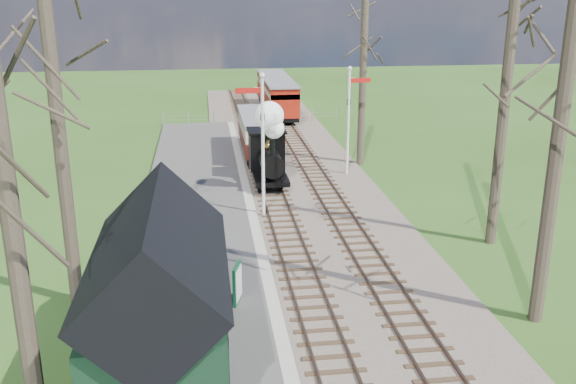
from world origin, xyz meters
name	(u,v)px	position (x,y,z in m)	size (l,w,h in m)	color
distant_hills	(245,208)	(1.40, 64.38, -16.21)	(114.40, 48.00, 22.02)	#385B23
ballast_bed	(291,176)	(1.30, 22.00, 0.05)	(8.00, 60.00, 0.10)	brown
track_near	(266,176)	(0.00, 22.00, 0.10)	(1.60, 60.00, 0.15)	brown
track_far	(315,174)	(2.60, 22.00, 0.10)	(1.60, 60.00, 0.15)	brown
platform	(198,235)	(-3.50, 14.00, 0.10)	(5.00, 44.00, 0.20)	#474442
coping_strip	(256,232)	(-1.20, 14.00, 0.10)	(0.40, 44.00, 0.21)	#B2AD9E
station_shed	(161,305)	(-4.30, 4.00, 2.27)	(3.25, 6.30, 4.78)	black
semaphore_near	(261,136)	(-0.77, 16.00, 3.62)	(1.22, 0.24, 6.22)	silver
semaphore_far	(350,113)	(4.37, 22.00, 3.35)	(1.22, 0.24, 5.72)	silver
bare_trees	(341,125)	(1.33, 10.10, 5.21)	(15.51, 22.39, 12.00)	#382D23
fence_line	(251,117)	(0.30, 36.00, 0.55)	(12.60, 0.08, 1.00)	slate
locomotive	(269,148)	(-0.01, 20.45, 2.00)	(1.73, 4.04, 4.33)	black
coach	(258,132)	(0.00, 26.51, 1.47)	(2.02, 6.93, 2.13)	black
red_carriage_a	(281,100)	(2.60, 36.91, 1.58)	(2.20, 5.45, 2.32)	black
red_carriage_b	(273,89)	(2.60, 42.41, 1.58)	(2.20, 5.45, 2.32)	black
sign_board	(237,284)	(-2.28, 7.92, 0.82)	(0.32, 0.84, 1.24)	#104C29
bench	(205,333)	(-3.30, 5.44, 0.62)	(0.82, 1.63, 0.90)	#463019
person	(216,306)	(-2.98, 6.41, 0.88)	(0.50, 0.33, 1.37)	black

